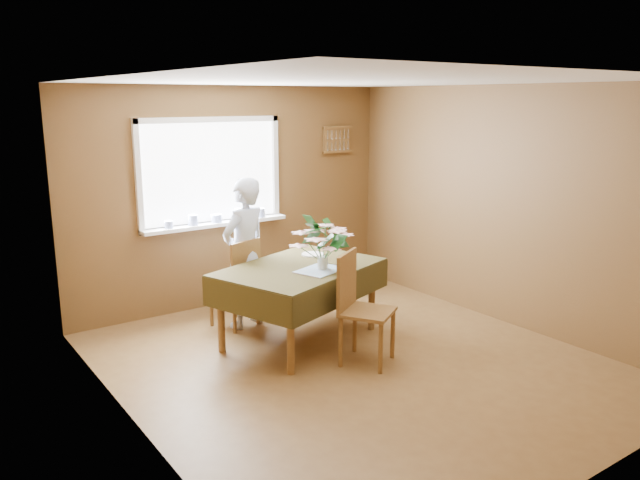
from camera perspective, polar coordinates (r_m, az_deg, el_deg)
floor at (r=5.80m, az=3.21°, el=-11.17°), size 4.50×4.50×0.00m
ceiling at (r=5.30m, az=3.56°, el=14.36°), size 4.50×4.50×0.00m
wall_back at (r=7.28m, az=-7.79°, el=3.96°), size 4.00×0.00×4.00m
wall_front at (r=3.97m, az=24.16°, el=-4.49°), size 4.00×0.00×4.00m
wall_left at (r=4.47m, az=-17.07°, el=-2.07°), size 0.00×4.50×4.50m
wall_right at (r=6.83m, az=16.61°, el=2.96°), size 0.00×4.50×4.50m
window_assembly at (r=7.08m, az=-9.72°, el=4.50°), size 1.72×0.20×1.22m
spoon_rack at (r=7.96m, az=1.59°, el=9.17°), size 0.44×0.05×0.33m
dining_table at (r=6.09m, az=-1.86°, el=-3.25°), size 1.83×1.51×0.77m
chair_far at (r=6.55m, az=-7.38°, el=-3.61°), size 0.50×0.50×0.94m
chair_near at (r=5.66m, az=3.53°, el=-5.83°), size 0.60×0.60×1.01m
seated_woman at (r=6.52m, az=-6.89°, el=-1.18°), size 0.66×0.54×1.58m
flower_bouquet at (r=5.89m, az=0.26°, el=-0.01°), size 0.51×0.51×0.44m
side_plate at (r=6.50m, az=-0.67°, el=-1.32°), size 0.33×0.33×0.01m
table_knife at (r=6.11m, az=0.99°, el=-2.22°), size 0.09×0.19×0.00m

